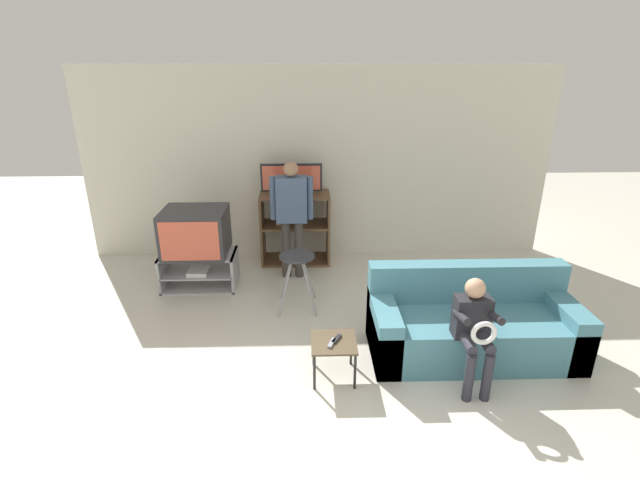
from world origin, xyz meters
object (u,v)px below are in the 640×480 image
object	(u,v)px
remote_control_black	(337,339)
remote_control_white	(332,343)
media_shelf	(295,227)
tv_stand	(200,270)
person_seated_child	(474,326)
couch	(471,325)
snack_table	(334,346)
folding_stool	(297,264)
person_standing_adult	(292,210)
television_flat	(291,180)
television_main	(195,232)

from	to	relation	value
remote_control_black	remote_control_white	size ratio (longest dim) A/B	1.00
media_shelf	remote_control_black	xyz separation A→B (m)	(0.40, -2.56, -0.12)
tv_stand	person_seated_child	distance (m)	3.37
couch	tv_stand	bearing A→B (deg)	152.88
snack_table	remote_control_black	xyz separation A→B (m)	(0.03, 0.02, 0.06)
folding_stool	media_shelf	bearing A→B (deg)	91.94
couch	person_standing_adult	xyz separation A→B (m)	(-1.74, 1.73, 0.63)
media_shelf	person_seated_child	world-z (taller)	media_shelf
couch	person_seated_child	xyz separation A→B (m)	(-0.17, -0.47, 0.29)
folding_stool	remote_control_white	xyz separation A→B (m)	(0.31, -1.30, -0.16)
media_shelf	folding_stool	world-z (taller)	media_shelf
television_flat	person_seated_child	bearing A→B (deg)	-59.46
folding_stool	snack_table	bearing A→B (deg)	-75.09
television_main	couch	size ratio (longest dim) A/B	0.39
media_shelf	couch	size ratio (longest dim) A/B	0.51
tv_stand	television_main	world-z (taller)	television_main
snack_table	remote_control_white	xyz separation A→B (m)	(-0.02, -0.04, 0.06)
television_flat	person_standing_adult	bearing A→B (deg)	-88.83
tv_stand	remote_control_white	world-z (taller)	tv_stand
television_flat	person_seated_child	world-z (taller)	television_flat
television_main	snack_table	size ratio (longest dim) A/B	1.92
person_seated_child	remote_control_black	bearing A→B (deg)	172.72
media_shelf	person_standing_adult	distance (m)	0.65
folding_stool	remote_control_black	distance (m)	1.30
television_main	person_seated_child	world-z (taller)	television_main
snack_table	person_seated_child	distance (m)	1.20
person_seated_child	media_shelf	bearing A→B (deg)	119.77
remote_control_white	couch	size ratio (longest dim) A/B	0.07
television_flat	folding_stool	xyz separation A→B (m)	(0.08, -1.30, -0.63)
media_shelf	remote_control_white	xyz separation A→B (m)	(0.36, -2.62, -0.12)
television_flat	remote_control_white	bearing A→B (deg)	-81.33
couch	person_seated_child	world-z (taller)	person_seated_child
remote_control_white	person_seated_child	distance (m)	1.21
television_main	person_seated_child	size ratio (longest dim) A/B	0.78
television_main	remote_control_black	world-z (taller)	television_main
media_shelf	folding_stool	distance (m)	1.32
person_standing_adult	person_seated_child	world-z (taller)	person_standing_adult
television_main	tv_stand	bearing A→B (deg)	-68.86
folding_stool	tv_stand	bearing A→B (deg)	154.97
television_main	folding_stool	bearing A→B (deg)	-25.67
snack_table	television_main	bearing A→B (deg)	130.23
person_seated_child	couch	bearing A→B (deg)	70.13
remote_control_black	television_main	bearing A→B (deg)	159.72
person_seated_child	tv_stand	bearing A→B (deg)	144.33
television_flat	remote_control_white	distance (m)	2.74
media_shelf	couch	xyz separation A→B (m)	(1.72, -2.23, -0.21)
remote_control_black	couch	distance (m)	1.35
television_flat	media_shelf	bearing A→B (deg)	30.22
television_main	person_seated_child	xyz separation A→B (m)	(2.73, -1.97, -0.14)
remote_control_white	couch	xyz separation A→B (m)	(1.36, 0.39, -0.09)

